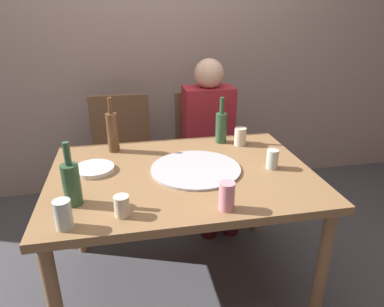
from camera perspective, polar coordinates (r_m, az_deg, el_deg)
ground_plane at (r=2.19m, az=-1.46°, el=-20.26°), size 8.00×8.00×0.00m
back_wall at (r=2.91m, az=-6.42°, el=18.97°), size 6.00×0.10×2.60m
dining_table at (r=1.81m, az=-1.66°, el=-5.26°), size 1.33×0.95×0.72m
pizza_tray at (r=1.79m, az=0.62°, el=-2.53°), size 0.46×0.46×0.01m
wine_bottle at (r=1.53m, az=-19.21°, el=-4.54°), size 0.07×0.07×0.28m
beer_bottle at (r=2.03m, az=-12.93°, el=3.59°), size 0.07×0.07×0.32m
water_bottle at (r=2.13m, az=4.82°, el=4.46°), size 0.07×0.07×0.28m
tumbler_near at (r=1.84m, az=13.06°, el=-0.91°), size 0.06×0.06×0.10m
tumbler_far at (r=2.12m, az=7.93°, el=2.78°), size 0.07×0.07×0.11m
wine_glass at (r=1.41m, az=-20.41°, el=-9.37°), size 0.07×0.07×0.12m
short_glass at (r=1.43m, az=-11.46°, el=-8.45°), size 0.06×0.06×0.09m
soda_can at (r=1.44m, az=5.74°, el=-6.99°), size 0.07×0.07×0.12m
plate_stack at (r=1.84m, az=-15.80°, el=-2.47°), size 0.20×0.20×0.02m
chair_left at (r=2.64m, az=-11.38°, el=0.61°), size 0.44×0.44×0.90m
chair_right at (r=2.70m, az=2.30°, el=1.63°), size 0.44×0.44×0.90m
guest_in_sweater at (r=2.52m, az=3.14°, el=3.10°), size 0.36×0.56×1.17m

